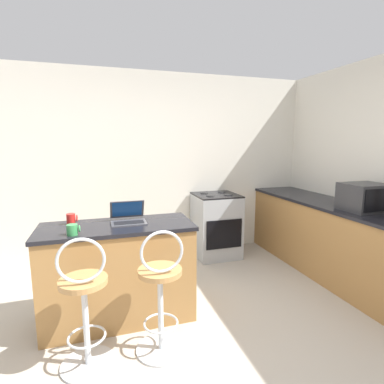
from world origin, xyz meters
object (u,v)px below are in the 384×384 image
(laptop, at_px, (128,217))
(mug_red, at_px, (71,219))
(bar_stool_far, at_px, (161,295))
(microwave, at_px, (364,197))
(mug_green, at_px, (73,230))
(stove_range, at_px, (216,225))
(bar_stool_near, at_px, (85,307))

(laptop, distance_m, mug_red, 0.50)
(bar_stool_far, height_order, microwave, microwave)
(bar_stool_far, relative_size, mug_green, 9.85)
(stove_range, relative_size, mug_green, 8.85)
(bar_stool_near, height_order, mug_green, bar_stool_near)
(bar_stool_near, xyz_separation_m, bar_stool_far, (0.55, 0.00, 0.00))
(laptop, xyz_separation_m, stove_range, (1.34, 1.13, -0.50))
(laptop, relative_size, microwave, 0.71)
(laptop, bearing_deg, microwave, -6.57)
(bar_stool_far, distance_m, mug_red, 1.08)
(bar_stool_near, distance_m, bar_stool_far, 0.55)
(mug_green, bearing_deg, bar_stool_far, -30.87)
(laptop, relative_size, mug_green, 3.04)
(microwave, bearing_deg, bar_stool_far, -171.09)
(bar_stool_near, bearing_deg, mug_green, 101.86)
(stove_range, bearing_deg, mug_red, -149.75)
(mug_red, xyz_separation_m, mug_green, (0.03, -0.33, -0.01))
(stove_range, bearing_deg, microwave, -51.00)
(stove_range, height_order, mug_red, mug_red)
(stove_range, xyz_separation_m, mug_green, (-1.80, -1.40, 0.50))
(bar_stool_far, xyz_separation_m, microwave, (2.32, 0.36, 0.58))
(laptop, relative_size, stove_range, 0.34)
(mug_red, distance_m, mug_green, 0.33)
(microwave, bearing_deg, laptop, 173.43)
(microwave, distance_m, stove_range, 1.92)
(laptop, xyz_separation_m, mug_green, (-0.46, -0.27, -0.01))
(mug_red, height_order, mug_green, mug_red)
(mug_green, bearing_deg, microwave, -0.28)
(bar_stool_near, bearing_deg, laptop, 59.46)
(bar_stool_near, height_order, mug_red, bar_stool_near)
(bar_stool_far, relative_size, microwave, 2.30)
(bar_stool_far, bearing_deg, mug_green, 149.13)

